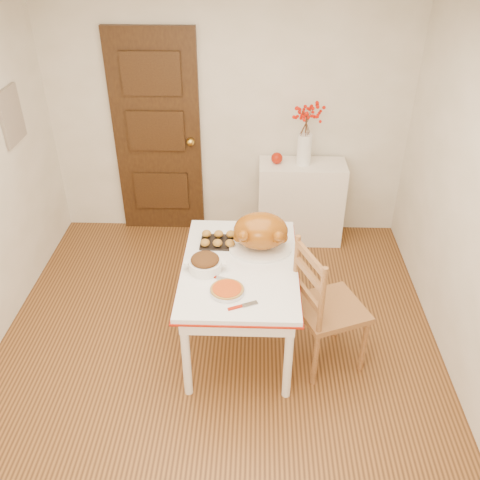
{
  "coord_description": "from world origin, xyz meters",
  "views": [
    {
      "loc": [
        0.28,
        -2.86,
        2.97
      ],
      "look_at": [
        0.17,
        0.28,
        0.93
      ],
      "focal_mm": 39.06,
      "sensor_mm": 36.0,
      "label": 1
    }
  ],
  "objects_px": {
    "pumpkin_pie": "(227,290)",
    "sideboard": "(300,202)",
    "chair_oak": "(331,306)",
    "kitchen_table": "(240,304)",
    "turkey_platter": "(261,233)"
  },
  "relations": [
    {
      "from": "sideboard",
      "to": "pumpkin_pie",
      "type": "distance_m",
      "value": 2.01
    },
    {
      "from": "sideboard",
      "to": "pumpkin_pie",
      "type": "xyz_separation_m",
      "value": [
        -0.63,
        -1.88,
        0.35
      ]
    },
    {
      "from": "turkey_platter",
      "to": "pumpkin_pie",
      "type": "relative_size",
      "value": 2.03
    },
    {
      "from": "sideboard",
      "to": "turkey_platter",
      "type": "distance_m",
      "value": 1.49
    },
    {
      "from": "turkey_platter",
      "to": "pumpkin_pie",
      "type": "xyz_separation_m",
      "value": [
        -0.22,
        -0.53,
        -0.13
      ]
    },
    {
      "from": "pumpkin_pie",
      "to": "sideboard",
      "type": "bearing_deg",
      "value": 71.35
    },
    {
      "from": "kitchen_table",
      "to": "turkey_platter",
      "type": "height_order",
      "value": "turkey_platter"
    },
    {
      "from": "sideboard",
      "to": "turkey_platter",
      "type": "height_order",
      "value": "turkey_platter"
    },
    {
      "from": "kitchen_table",
      "to": "turkey_platter",
      "type": "xyz_separation_m",
      "value": [
        0.15,
        0.2,
        0.52
      ]
    },
    {
      "from": "sideboard",
      "to": "kitchen_table",
      "type": "distance_m",
      "value": 1.65
    },
    {
      "from": "sideboard",
      "to": "pumpkin_pie",
      "type": "height_order",
      "value": "sideboard"
    },
    {
      "from": "kitchen_table",
      "to": "turkey_platter",
      "type": "bearing_deg",
      "value": 53.17
    },
    {
      "from": "turkey_platter",
      "to": "kitchen_table",
      "type": "bearing_deg",
      "value": -130.95
    },
    {
      "from": "chair_oak",
      "to": "pumpkin_pie",
      "type": "distance_m",
      "value": 0.79
    },
    {
      "from": "chair_oak",
      "to": "turkey_platter",
      "type": "distance_m",
      "value": 0.74
    }
  ]
}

